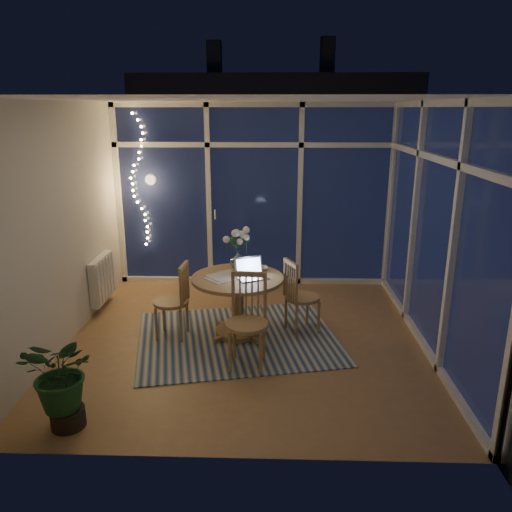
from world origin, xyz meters
name	(u,v)px	position (x,y,z in m)	size (l,w,h in m)	color
floor	(248,339)	(0.00, 0.00, 0.00)	(4.00, 4.00, 0.00)	olive
ceiling	(247,100)	(0.00, 0.00, 2.60)	(4.00, 4.00, 0.00)	white
wall_back	(254,196)	(0.00, 2.00, 1.30)	(4.00, 0.04, 2.60)	silver
wall_front	(233,296)	(0.00, -2.00, 1.30)	(4.00, 0.04, 2.60)	silver
wall_left	(62,227)	(-2.00, 0.00, 1.30)	(0.04, 4.00, 2.60)	silver
wall_right	(438,229)	(2.00, 0.00, 1.30)	(0.04, 4.00, 2.60)	silver
window_wall_back	(254,196)	(0.00, 1.96, 1.30)	(4.00, 0.10, 2.60)	white
window_wall_right	(434,229)	(1.96, 0.00, 1.30)	(0.10, 4.00, 2.60)	white
radiator	(102,278)	(-1.94, 0.90, 0.40)	(0.10, 0.70, 0.58)	silver
fairy_lights	(138,181)	(-1.65, 1.88, 1.52)	(0.24, 0.10, 1.85)	#F8BF63
garden_patio	(283,236)	(0.50, 5.00, -0.06)	(12.00, 6.00, 0.10)	black
garden_fence	(260,187)	(0.00, 5.50, 0.90)	(11.00, 0.08, 1.80)	#3A1E15
neighbour_roof	(274,120)	(0.30, 8.50, 2.20)	(7.00, 3.00, 2.20)	#2E3037
garden_shrubs	(212,230)	(-0.80, 3.40, 0.45)	(0.90, 0.90, 0.90)	#163318
rug	(238,338)	(-0.12, 0.03, 0.01)	(2.22, 1.77, 0.01)	#BAB497
dining_table	(238,306)	(-0.12, 0.13, 0.35)	(1.03, 1.03, 0.71)	olive
chair_left	(171,300)	(-0.87, 0.04, 0.45)	(0.41, 0.41, 0.89)	olive
chair_right	(303,296)	(0.62, 0.23, 0.45)	(0.42, 0.42, 0.90)	olive
chair_front	(247,322)	(0.02, -0.61, 0.48)	(0.45, 0.45, 0.97)	olive
laptop	(253,268)	(0.05, 0.08, 0.82)	(0.32, 0.28, 0.24)	silver
flower_vase	(238,260)	(-0.13, 0.44, 0.81)	(0.20, 0.20, 0.21)	white
bowl	(261,268)	(0.13, 0.38, 0.72)	(0.15, 0.15, 0.04)	white
newspapers	(221,276)	(-0.31, 0.13, 0.71)	(0.36, 0.28, 0.01)	#BCB9B3
phone	(251,281)	(0.04, -0.02, 0.71)	(0.10, 0.05, 0.01)	black
potted_plant	(64,385)	(-1.40, -1.65, 0.38)	(0.54, 0.47, 0.76)	#19461F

